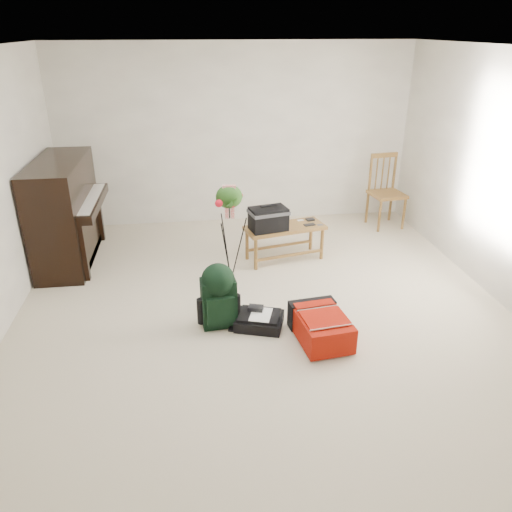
{
  "coord_description": "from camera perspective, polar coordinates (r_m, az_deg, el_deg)",
  "views": [
    {
      "loc": [
        -0.67,
        -4.33,
        2.66
      ],
      "look_at": [
        -0.04,
        0.35,
        0.48
      ],
      "focal_mm": 35.0,
      "sensor_mm": 36.0,
      "label": 1
    }
  ],
  "objects": [
    {
      "name": "flower_stand",
      "position": [
        5.51,
        -2.99,
        2.46
      ],
      "size": [
        0.39,
        0.39,
        1.17
      ],
      "rotation": [
        0.0,
        0.0,
        -0.07
      ],
      "color": "black",
      "rests_on": "floor"
    },
    {
      "name": "ceiling",
      "position": [
        4.38,
        1.21,
        22.67
      ],
      "size": [
        5.0,
        5.5,
        0.01
      ],
      "primitive_type": "cube",
      "color": "white",
      "rests_on": "wall_back"
    },
    {
      "name": "wall_back",
      "position": [
        7.25,
        -2.3,
        13.55
      ],
      "size": [
        5.0,
        0.04,
        2.5
      ],
      "primitive_type": "cube",
      "color": "white",
      "rests_on": "floor"
    },
    {
      "name": "floor",
      "position": [
        5.13,
        0.96,
        -6.5
      ],
      "size": [
        5.0,
        5.5,
        0.01
      ],
      "primitive_type": "cube",
      "color": "#C3B49D",
      "rests_on": "ground"
    },
    {
      "name": "green_backpack",
      "position": [
        4.76,
        -4.31,
        -4.2
      ],
      "size": [
        0.35,
        0.32,
        0.65
      ],
      "rotation": [
        0.0,
        0.0,
        0.1
      ],
      "color": "black",
      "rests_on": "floor"
    },
    {
      "name": "piano",
      "position": [
        6.46,
        -20.89,
        4.5
      ],
      "size": [
        0.71,
        1.5,
        1.25
      ],
      "color": "black",
      "rests_on": "floor"
    },
    {
      "name": "black_duffel",
      "position": [
        4.88,
        0.37,
        -7.31
      ],
      "size": [
        0.53,
        0.47,
        0.19
      ],
      "rotation": [
        0.0,
        0.0,
        -0.31
      ],
      "color": "black",
      "rests_on": "floor"
    },
    {
      "name": "dining_chair",
      "position": [
        7.44,
        14.66,
        7.1
      ],
      "size": [
        0.5,
        0.5,
        1.03
      ],
      "rotation": [
        0.0,
        0.0,
        0.13
      ],
      "color": "olive",
      "rests_on": "floor"
    },
    {
      "name": "bench",
      "position": [
        6.03,
        1.9,
        4.08
      ],
      "size": [
        1.04,
        0.59,
        0.75
      ],
      "rotation": [
        0.0,
        0.0,
        0.22
      ],
      "color": "olive",
      "rests_on": "floor"
    },
    {
      "name": "red_suitcase",
      "position": [
        4.72,
        7.3,
        -7.69
      ],
      "size": [
        0.5,
        0.69,
        0.27
      ],
      "rotation": [
        0.0,
        0.0,
        0.12
      ],
      "color": "#AB1207",
      "rests_on": "floor"
    }
  ]
}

